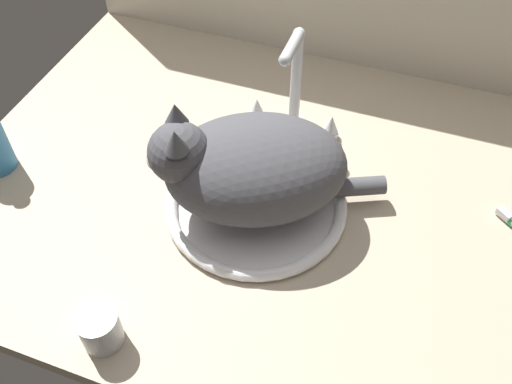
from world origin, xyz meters
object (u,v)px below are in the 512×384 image
object	(u,v)px
sink_basin	(256,204)
metal_jar	(100,329)
faucet	(294,96)
cat	(245,167)

from	to	relation	value
sink_basin	metal_jar	world-z (taller)	metal_jar
faucet	metal_jar	world-z (taller)	faucet
sink_basin	cat	world-z (taller)	cat
sink_basin	faucet	bearing A→B (deg)	90.00
metal_jar	faucet	bearing A→B (deg)	76.67
cat	metal_jar	world-z (taller)	cat
faucet	cat	xyz separation A→B (cm)	(-1.52, -21.18, 1.40)
sink_basin	metal_jar	distance (cm)	32.83
sink_basin	faucet	xyz separation A→B (cm)	(0.00, 20.48, 7.81)
sink_basin	faucet	distance (cm)	21.92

